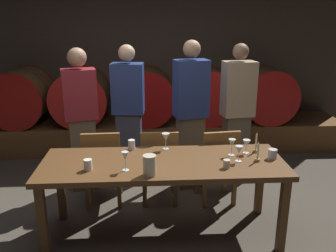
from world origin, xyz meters
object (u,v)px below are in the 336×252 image
at_px(dining_table, 163,169).
at_px(wine_glass_far_left, 125,157).
at_px(wine_barrel_left, 82,96).
at_px(guest_center_right, 191,115).
at_px(candle_right, 256,147).
at_px(wine_glass_right, 239,150).
at_px(wine_barrel_center, 147,95).
at_px(chair_left, 103,164).
at_px(guest_far_left, 81,119).
at_px(chair_center, 160,163).
at_px(candle_left, 257,156).
at_px(wine_barrel_far_left, 22,97).
at_px(wine_glass_center, 232,143).
at_px(cup_center_left, 132,145).
at_px(cup_center_right, 227,164).
at_px(pitcher, 150,165).
at_px(wine_barrel_right, 207,94).
at_px(cup_far_right, 272,154).
at_px(guest_far_right, 237,113).
at_px(cup_far_left, 88,165).
at_px(wine_glass_left, 166,137).
at_px(wine_glass_far_right, 246,144).
at_px(chair_right, 218,163).
at_px(wine_barrel_far_right, 264,94).
at_px(guest_center_left, 129,114).

relative_size(dining_table, wine_glass_far_left, 12.98).
distance_m(wine_barrel_left, dining_table, 2.72).
height_order(guest_center_right, candle_right, guest_center_right).
bearing_deg(wine_glass_right, candle_right, 44.29).
relative_size(wine_barrel_center, chair_left, 0.99).
height_order(guest_far_left, wine_glass_far_left, guest_far_left).
relative_size(chair_center, candle_left, 4.47).
xyz_separation_m(wine_barrel_far_left, wine_glass_center, (2.72, -2.35, 0.04)).
bearing_deg(cup_center_left, cup_center_right, -30.58).
bearing_deg(cup_center_left, pitcher, -74.26).
relative_size(wine_barrel_right, dining_table, 0.39).
relative_size(wine_barrel_right, cup_far_right, 9.45).
xyz_separation_m(guest_far_right, wine_glass_far_left, (-1.31, -1.36, 0.00)).
distance_m(chair_left, cup_far_left, 0.83).
height_order(wine_barrel_center, chair_center, wine_barrel_center).
height_order(chair_center, wine_glass_left, wine_glass_left).
height_order(wine_glass_far_right, cup_center_right, wine_glass_far_right).
bearing_deg(cup_far_right, wine_glass_center, 164.00).
relative_size(wine_glass_center, cup_far_left, 1.69).
bearing_deg(cup_center_right, candle_left, 21.96).
bearing_deg(wine_barrel_right, chair_right, -95.55).
relative_size(guest_far_left, cup_center_right, 22.74).
bearing_deg(chair_right, wine_glass_right, 88.40).
xyz_separation_m(chair_left, guest_far_right, (1.61, 0.56, 0.40)).
xyz_separation_m(wine_barrel_center, dining_table, (0.14, -2.46, -0.16)).
relative_size(wine_glass_far_left, wine_glass_right, 1.15).
distance_m(wine_barrel_far_left, wine_barrel_left, 0.91).
xyz_separation_m(guest_far_right, wine_glass_right, (-0.28, -1.22, -0.01)).
relative_size(cup_far_left, cup_center_left, 0.97).
bearing_deg(pitcher, guest_far_left, 120.41).
bearing_deg(wine_glass_center, wine_glass_right, -78.73).
bearing_deg(wine_glass_center, cup_center_left, 167.44).
xyz_separation_m(chair_left, chair_center, (0.62, -0.00, 0.00)).
bearing_deg(wine_glass_left, cup_far_left, -146.50).
distance_m(wine_barrel_far_right, chair_center, 2.56).
bearing_deg(cup_far_right, pitcher, -165.60).
bearing_deg(guest_center_right, wine_glass_right, 93.49).
relative_size(dining_table, chair_center, 2.54).
bearing_deg(chair_center, cup_far_right, 150.61).
xyz_separation_m(wine_barrel_far_left, cup_far_right, (3.08, -2.45, -0.04)).
xyz_separation_m(guest_far_left, guest_center_right, (1.28, -0.04, 0.04)).
height_order(wine_glass_left, wine_glass_center, wine_glass_left).
relative_size(wine_glass_right, cup_center_right, 2.00).
bearing_deg(candle_left, guest_far_left, 148.21).
height_order(wine_barrel_far_right, guest_center_left, guest_center_left).
bearing_deg(wine_barrel_far_left, wine_barrel_right, 0.00).
relative_size(wine_barrel_center, wine_glass_left, 5.24).
relative_size(guest_far_left, candle_right, 8.23).
bearing_deg(wine_barrel_center, candle_left, -68.18).
xyz_separation_m(wine_glass_left, wine_glass_center, (0.62, -0.20, -0.00)).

